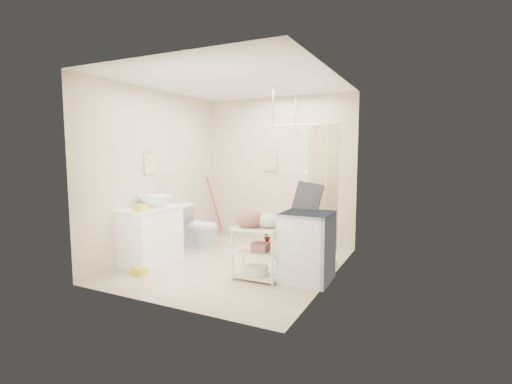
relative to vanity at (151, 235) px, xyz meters
The scene contains 23 objects.
floor 1.31m from the vanity, 21.27° to the left, with size 3.20×3.20×0.00m, color #C3B392.
ceiling 2.52m from the vanity, 21.27° to the left, with size 2.80×3.20×0.04m, color silver.
wall_back 2.52m from the vanity, 60.51° to the left, with size 2.80×0.04×2.60m, color beige.
wall_front 1.86m from the vanity, 44.71° to the right, with size 2.80×0.04×2.60m, color beige.
wall_left 1.02m from the vanity, 117.99° to the left, with size 0.04×3.20×2.60m, color beige.
wall_right 2.75m from the vanity, 10.00° to the left, with size 0.04×3.20×2.60m, color beige.
vanity is the anchor object (origin of this frame).
sink 0.51m from the vanity, 75.58° to the left, with size 0.50×0.50×0.17m, color white.
counter_basket 0.57m from the vanity, 70.25° to the right, with size 0.16×0.13×0.09m, color gold.
floor_basket 0.64m from the vanity, 65.78° to the right, with size 0.25×0.19×0.14m, color gold.
toilet 1.02m from the vanity, 83.23° to the left, with size 0.42×0.73×0.74m, color white.
mop 1.95m from the vanity, 94.25° to the left, with size 0.11×0.11×1.14m, color #A32515, non-canonical shape.
potted_plant_a 2.13m from the vanity, 61.00° to the left, with size 0.18×0.12×0.34m, color brown.
potted_plant_b 2.34m from the vanity, 52.05° to the left, with size 0.17×0.13×0.30m, color brown.
hanging_towel 2.52m from the vanity, 63.56° to the left, with size 0.28×0.03×0.42m, color #C6BA87.
towel_ring 1.11m from the vanity, 131.18° to the left, with size 0.04×0.22×0.34m, color #E8D08A, non-canonical shape.
tp_holder 0.62m from the vanity, 111.74° to the left, with size 0.08×0.12×0.14m, color white, non-canonical shape.
shower 2.59m from the vanity, 36.76° to the left, with size 1.10×1.10×2.10m, color silver, non-canonical shape.
shampoo_bottle_a 2.87m from the vanity, 47.60° to the left, with size 0.09×0.09×0.22m, color silver.
shampoo_bottle_b 2.91m from the vanity, 46.59° to the left, with size 0.08×0.08×0.17m, color #495CA1.
washing_machine 2.32m from the vanity, ahead, with size 0.60×0.62×0.88m, color silver.
laundry_rack 1.71m from the vanity, ahead, with size 0.59×0.35×0.82m, color beige, non-canonical shape.
ironing_board 2.19m from the vanity, 12.90° to the left, with size 0.36×0.11×1.28m, color black, non-canonical shape.
Camera 1 is at (2.57, -4.59, 1.64)m, focal length 26.00 mm.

